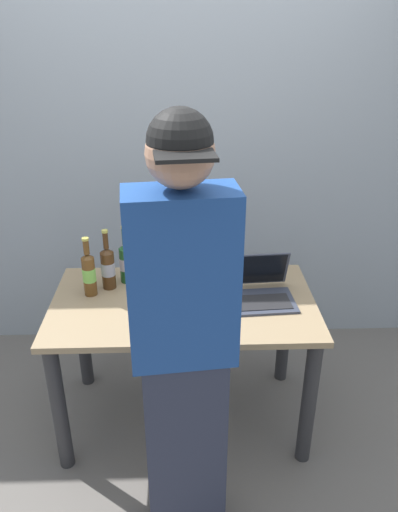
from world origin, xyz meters
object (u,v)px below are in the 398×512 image
at_px(beer_bottle_green, 108,267).
at_px(person_figure, 184,344).
at_px(beer_bottle_brown, 126,262).
at_px(laptop, 260,289).
at_px(beer_bottle_amber, 89,273).

height_order(beer_bottle_green, person_figure, person_figure).
height_order(beer_bottle_brown, person_figure, person_figure).
bearing_deg(beer_bottle_brown, laptop, -15.41).
relative_size(beer_bottle_brown, beer_bottle_green, 0.98).
bearing_deg(person_figure, beer_bottle_green, 116.38).
bearing_deg(person_figure, beer_bottle_brown, 109.54).
bearing_deg(beer_bottle_amber, beer_bottle_green, 37.82).
bearing_deg(laptop, beer_bottle_brown, 164.59).
bearing_deg(person_figure, beer_bottle_amber, 123.54).
bearing_deg(beer_bottle_brown, person_figure, -70.46).
relative_size(laptop, beer_bottle_amber, 1.08).
xyz_separation_m(beer_bottle_green, person_figure, (0.39, -0.78, 0.08)).
height_order(beer_bottle_amber, person_figure, person_figure).
bearing_deg(beer_bottle_green, beer_bottle_brown, 36.42).
height_order(beer_bottle_amber, beer_bottle_brown, beer_bottle_brown).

